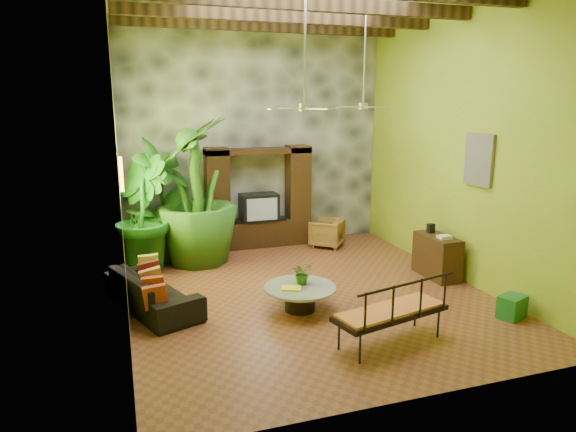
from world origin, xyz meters
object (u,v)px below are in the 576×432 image
object	(u,v)px
wicker_armchair	(327,233)
side_console	(437,256)
ceiling_fan_back	(363,95)
coffee_table	(300,295)
entertainment_center	(259,205)
green_bin	(512,307)
tall_plant_c	(196,192)
iron_bench	(394,310)
tall_plant_a	(163,201)
ceiling_fan_front	(305,94)
sofa	(152,291)
tall_plant_b	(141,214)

from	to	relation	value
wicker_armchair	side_console	size ratio (longest dim) A/B	0.70
ceiling_fan_back	coffee_table	distance (m)	4.17
entertainment_center	ceiling_fan_back	xyz separation A→B (m)	(1.60, -1.94, 2.44)
wicker_armchair	coffee_table	world-z (taller)	wicker_armchair
side_console	ceiling_fan_back	bearing A→B (deg)	130.56
wicker_armchair	green_bin	xyz separation A→B (m)	(1.18, -4.62, -0.14)
wicker_armchair	tall_plant_c	xyz separation A→B (m)	(-3.01, -0.28, 1.18)
iron_bench	side_console	size ratio (longest dim) A/B	1.74
wicker_armchair	tall_plant_a	distance (m)	3.78
ceiling_fan_front	ceiling_fan_back	size ratio (longest dim) A/B	1.00
ceiling_fan_front	tall_plant_a	world-z (taller)	ceiling_fan_front
sofa	side_console	bearing A→B (deg)	-112.06
wicker_armchair	coffee_table	distance (m)	3.78
ceiling_fan_front	ceiling_fan_back	world-z (taller)	same
sofa	green_bin	bearing A→B (deg)	-132.89
entertainment_center	ceiling_fan_front	size ratio (longest dim) A/B	1.29
ceiling_fan_front	green_bin	size ratio (longest dim) A/B	4.54
ceiling_fan_back	iron_bench	world-z (taller)	ceiling_fan_back
sofa	side_console	world-z (taller)	side_console
wicker_armchair	tall_plant_b	size ratio (longest dim) A/B	0.31
ceiling_fan_front	wicker_armchair	world-z (taller)	ceiling_fan_front
ceiling_fan_front	side_console	world-z (taller)	ceiling_fan_front
iron_bench	tall_plant_c	bearing A→B (deg)	99.94
tall_plant_a	coffee_table	world-z (taller)	tall_plant_a
tall_plant_c	iron_bench	distance (m)	5.08
entertainment_center	ceiling_fan_back	distance (m)	3.50
ceiling_fan_front	side_console	xyz separation A→B (m)	(2.85, 0.39, -3.00)
ceiling_fan_back	wicker_armchair	world-z (taller)	ceiling_fan_back
ceiling_fan_back	green_bin	size ratio (longest dim) A/B	4.54
sofa	coffee_table	world-z (taller)	sofa
ceiling_fan_back	wicker_armchair	xyz separation A→B (m)	(-0.13, 1.39, -3.08)
tall_plant_a	tall_plant_b	xyz separation A→B (m)	(-0.47, -0.45, -0.14)
entertainment_center	ceiling_fan_front	xyz separation A→B (m)	(-0.20, -3.54, 2.44)
sofa	tall_plant_c	distance (m)	2.73
sofa	ceiling_fan_front	bearing A→B (deg)	-122.69
wicker_armchair	tall_plant_b	distance (m)	4.23
tall_plant_c	wicker_armchair	bearing A→B (deg)	5.27
entertainment_center	tall_plant_a	xyz separation A→B (m)	(-2.18, -0.58, 0.33)
wicker_armchair	side_console	world-z (taller)	side_console
wicker_armchair	iron_bench	world-z (taller)	iron_bench
ceiling_fan_back	sofa	distance (m)	5.34
iron_bench	ceiling_fan_front	bearing A→B (deg)	95.08
tall_plant_a	side_console	bearing A→B (deg)	-27.99
entertainment_center	tall_plant_b	distance (m)	2.85
ceiling_fan_front	tall_plant_a	size ratio (longest dim) A/B	0.72
ceiling_fan_front	green_bin	bearing A→B (deg)	-29.77
tall_plant_a	ceiling_fan_back	bearing A→B (deg)	-19.75
ceiling_fan_front	wicker_armchair	size ratio (longest dim) A/B	2.64
tall_plant_c	side_console	bearing A→B (deg)	-29.03
entertainment_center	green_bin	xyz separation A→B (m)	(2.65, -5.17, -0.79)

